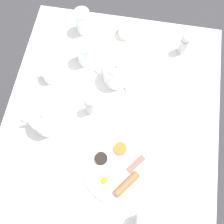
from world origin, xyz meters
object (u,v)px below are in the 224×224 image
Objects in this scene: water_glass_short at (84,53)px; water_glass_tall at (146,222)px; breakfast_plate at (118,168)px; napkin_folded at (53,39)px; knife_by_plate at (186,131)px; wine_glass_spare at (83,21)px; salt_grinder at (184,43)px; creamer_jug at (49,74)px; teapot_near at (117,73)px; fork_by_plate at (17,175)px; pepper_grinder at (90,105)px; teacup_with_saucer_left at (127,32)px; spoon_for_tea at (184,216)px; teapot_far at (46,120)px.

water_glass_tall is at bearing 118.89° from water_glass_short.
breakfast_plate is 2.48× the size of water_glass_tall.
napkin_folded reaches higher than knife_by_plate.
salt_grinder is (-0.48, 0.04, 0.00)m from wine_glass_spare.
creamer_jug is 0.70× the size of napkin_folded.
teapot_near is 1.49× the size of napkin_folded.
teapot_near is 1.12× the size of fork_by_plate.
teapot_near is at bearing 130.07° from wine_glass_spare.
breakfast_plate is at bearing 124.41° from pepper_grinder.
salt_grinder is 0.40m from knife_by_plate.
creamer_jug is 0.62m from salt_grinder.
teacup_with_saucer_left is at bearing -114.32° from fork_by_plate.
wine_glass_spare reaches higher than creamer_jug.
water_glass_tall is 0.16m from spoon_for_tea.
water_glass_tall is 0.91m from napkin_folded.
wine_glass_spare is 0.69m from knife_by_plate.
water_glass_short is at bearing 152.98° from napkin_folded.
wine_glass_spare reaches higher than spoon_for_tea.
pepper_grinder reaches higher than creamer_jug.
wine_glass_spare is at bearing 157.15° from teapot_near.
water_glass_short reaches higher than spoon_for_tea.
wine_glass_spare is 0.65× the size of knife_by_plate.
pepper_grinder reaches higher than spoon_for_tea.
wine_glass_spare is 1.03× the size of salt_grinder.
fork_by_plate is (0.60, 0.69, -0.06)m from salt_grinder.
water_glass_tall is 0.41m from knife_by_plate.
water_glass_tall is at bearing 125.66° from breakfast_plate.
water_glass_tall is 0.91m from wine_glass_spare.
napkin_folded is at bearing 3.16° from salt_grinder.
napkin_folded is (0.09, -0.42, -0.05)m from teapot_far.
spoon_for_tea is at bearing 92.62° from knife_by_plate.
water_glass_tall is 0.60× the size of knife_by_plate.
breakfast_plate is 0.52m from water_glass_short.
knife_by_plate is at bearing -109.05° from water_glass_tall.
salt_grinder is 0.91m from fork_by_plate.
water_glass_tall is 1.25× the size of creamer_jug.
spoon_for_tea is (-0.60, 0.27, -0.05)m from teapot_far.
teapot_far is 1.74× the size of water_glass_short.
fork_by_plate is at bearing -3.68° from spoon_for_tea.
knife_by_plate is (-0.41, 0.03, -0.06)m from pepper_grinder.
breakfast_plate is at bearing -54.34° from water_glass_tall.
napkin_folded is 0.87× the size of spoon_for_tea.
teacup_with_saucer_left is at bearing -166.56° from napkin_folded.
teapot_far is 0.22m from creamer_jug.
pepper_grinder reaches higher than water_glass_tall.
teapot_far is 0.24m from fork_by_plate.
teapot_near is 1.69× the size of water_glass_tall.
water_glass_tall is 0.96× the size of water_glass_short.
salt_grinder reaches higher than knife_by_plate.
teapot_far reaches higher than salt_grinder.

